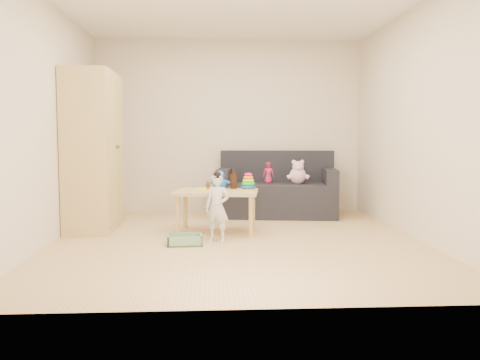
{
  "coord_description": "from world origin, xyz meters",
  "views": [
    {
      "loc": [
        -0.28,
        -5.51,
        1.14
      ],
      "look_at": [
        0.05,
        0.25,
        0.65
      ],
      "focal_mm": 38.0,
      "sensor_mm": 36.0,
      "label": 1
    }
  ],
  "objects": [
    {
      "name": "play_table",
      "position": [
        -0.22,
        0.48,
        0.25
      ],
      "size": [
        1.04,
        0.73,
        0.51
      ],
      "primitive_type": "cube",
      "rotation": [
        0.0,
        0.0,
        -0.13
      ],
      "color": "#D4B574",
      "rests_on": "ground"
    },
    {
      "name": "wardrobe",
      "position": [
        -1.72,
        0.83,
        0.97
      ],
      "size": [
        0.54,
        1.07,
        1.93
      ],
      "primitive_type": "cube",
      "color": "tan",
      "rests_on": "ground"
    },
    {
      "name": "doll",
      "position": [
        0.54,
        1.66,
        0.63
      ],
      "size": [
        0.16,
        0.11,
        0.3
      ],
      "primitive_type": "imported",
      "rotation": [
        0.0,
        0.0,
        0.05
      ],
      "color": "#AC2049",
      "rests_on": "sofa"
    },
    {
      "name": "wooden_figure",
      "position": [
        -0.32,
        0.5,
        0.56
      ],
      "size": [
        0.05,
        0.05,
        0.11
      ],
      "primitive_type": null,
      "rotation": [
        0.0,
        0.0,
        -0.26
      ],
      "color": "brown",
      "rests_on": "play_table"
    },
    {
      "name": "blue_plush",
      "position": [
        -0.17,
        0.61,
        0.62
      ],
      "size": [
        0.22,
        0.19,
        0.23
      ],
      "primitive_type": null,
      "rotation": [
        0.0,
        0.0,
        0.2
      ],
      "color": "blue",
      "rests_on": "play_table"
    },
    {
      "name": "pink_bear",
      "position": [
        0.95,
        1.63,
        0.62
      ],
      "size": [
        0.26,
        0.23,
        0.29
      ],
      "primitive_type": null,
      "rotation": [
        0.0,
        0.0,
        -0.04
      ],
      "color": "#EFB0C0",
      "rests_on": "sofa"
    },
    {
      "name": "ring_stacker",
      "position": [
        0.16,
        0.49,
        0.59
      ],
      "size": [
        0.18,
        0.18,
        0.21
      ],
      "color": "yellow",
      "rests_on": "play_table"
    },
    {
      "name": "room",
      "position": [
        0.0,
        0.0,
        1.3
      ],
      "size": [
        4.5,
        4.5,
        4.5
      ],
      "color": "tan",
      "rests_on": "ground"
    },
    {
      "name": "sofa",
      "position": [
        0.67,
        1.73,
        0.24
      ],
      "size": [
        1.78,
        1.05,
        0.47
      ],
      "primitive_type": "cube",
      "rotation": [
        0.0,
        0.0,
        -0.13
      ],
      "color": "black",
      "rests_on": "ground"
    },
    {
      "name": "brown_bottle",
      "position": [
        -0.0,
        0.67,
        0.61
      ],
      "size": [
        0.08,
        0.08,
        0.24
      ],
      "color": "black",
      "rests_on": "play_table"
    },
    {
      "name": "yellow_book",
      "position": [
        -0.36,
        0.58,
        0.51
      ],
      "size": [
        0.26,
        0.26,
        0.01
      ],
      "primitive_type": "cube",
      "rotation": [
        0.0,
        0.0,
        -0.36
      ],
      "color": "#FFFC1A",
      "rests_on": "play_table"
    },
    {
      "name": "toddler",
      "position": [
        -0.21,
        -0.02,
        0.36
      ],
      "size": [
        0.31,
        0.26,
        0.73
      ],
      "primitive_type": "imported",
      "rotation": [
        0.0,
        0.0,
        -0.36
      ],
      "color": "silver",
      "rests_on": "ground"
    },
    {
      "name": "storage_bin",
      "position": [
        -0.56,
        -0.18,
        0.05
      ],
      "size": [
        0.39,
        0.31,
        0.11
      ],
      "primitive_type": null,
      "rotation": [
        0.0,
        0.0,
        0.1
      ],
      "color": "gray",
      "rests_on": "ground"
    }
  ]
}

